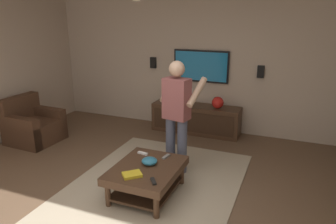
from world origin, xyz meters
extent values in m
plane|color=brown|center=(0.00, 0.00, 0.00)|extent=(7.72, 7.72, 0.00)
cube|color=#BCA893|center=(3.19, 0.00, 1.42)|extent=(0.10, 6.63, 2.83)
cube|color=tan|center=(0.65, 0.01, 0.01)|extent=(2.93, 2.19, 0.01)
cube|color=#472D1E|center=(1.30, 2.67, 0.20)|extent=(0.83, 0.83, 0.40)
cube|color=#472D1E|center=(1.31, 2.99, 0.61)|extent=(0.81, 0.21, 0.42)
cube|color=#472D1E|center=(0.98, 2.68, 0.28)|extent=(0.19, 0.81, 0.56)
cube|color=#472D1E|center=(1.62, 2.65, 0.28)|extent=(0.19, 0.81, 0.56)
cube|color=#422B1C|center=(0.45, 0.01, 0.35)|extent=(1.00, 0.80, 0.10)
cylinder|color=#422B1C|center=(0.87, -0.31, 0.15)|extent=(0.07, 0.07, 0.30)
cylinder|color=#422B1C|center=(0.87, 0.33, 0.15)|extent=(0.07, 0.07, 0.30)
cylinder|color=#422B1C|center=(0.03, -0.31, 0.15)|extent=(0.07, 0.07, 0.30)
cylinder|color=#422B1C|center=(0.03, 0.33, 0.15)|extent=(0.07, 0.07, 0.30)
cube|color=#382417|center=(0.45, 0.01, 0.10)|extent=(0.88, 0.68, 0.03)
cube|color=#422B1C|center=(2.86, 0.11, 0.28)|extent=(0.44, 1.70, 0.55)
cube|color=#352216|center=(2.63, 0.11, 0.28)|extent=(0.01, 1.56, 0.39)
cube|color=black|center=(3.10, 0.11, 1.27)|extent=(0.05, 1.08, 0.61)
cube|color=#1C75B1|center=(3.07, 0.11, 1.27)|extent=(0.01, 1.02, 0.55)
cylinder|color=#4C5166|center=(1.19, -0.20, 0.41)|extent=(0.14, 0.14, 0.82)
cylinder|color=#4C5166|center=(1.23, -0.01, 0.41)|extent=(0.14, 0.14, 0.82)
cube|color=#8C4C4C|center=(1.21, -0.11, 1.11)|extent=(0.29, 0.40, 0.58)
sphere|color=tan|center=(1.21, -0.11, 1.53)|extent=(0.22, 0.22, 0.22)
cylinder|color=tan|center=(1.34, -0.36, 1.20)|extent=(0.49, 0.18, 0.37)
cylinder|color=tan|center=(1.43, 0.07, 1.20)|extent=(0.49, 0.18, 0.37)
cube|color=white|center=(1.58, -0.18, 1.10)|extent=(0.05, 0.06, 0.16)
ellipsoid|color=teal|center=(0.52, 0.00, 0.45)|extent=(0.20, 0.20, 0.09)
cube|color=white|center=(0.77, 0.22, 0.41)|extent=(0.07, 0.15, 0.02)
cube|color=black|center=(0.13, -0.24, 0.41)|extent=(0.15, 0.12, 0.02)
cube|color=slate|center=(0.79, -0.12, 0.41)|extent=(0.16, 0.07, 0.02)
cube|color=gold|center=(0.16, 0.06, 0.42)|extent=(0.27, 0.27, 0.04)
sphere|color=red|center=(2.81, -0.32, 0.66)|extent=(0.22, 0.22, 0.22)
cube|color=black|center=(3.11, -1.01, 1.23)|extent=(0.06, 0.12, 0.22)
cube|color=black|center=(3.11, 1.12, 1.28)|extent=(0.06, 0.12, 0.22)
camera|label=1|loc=(-2.85, -1.63, 2.27)|focal=34.43mm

